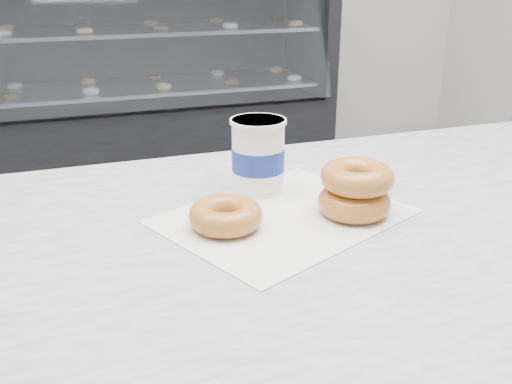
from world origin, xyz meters
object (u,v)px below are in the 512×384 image
at_px(display_case, 126,102).
at_px(donut_single, 226,215).
at_px(donut_stack, 356,190).
at_px(coffee_cup, 258,155).

height_order(display_case, donut_single, display_case).
relative_size(donut_single, donut_stack, 0.91).
xyz_separation_m(display_case, donut_single, (-0.16, -2.69, 0.43)).
distance_m(display_case, donut_stack, 2.74).
xyz_separation_m(donut_stack, coffee_cup, (-0.10, 0.14, 0.02)).
relative_size(display_case, donut_single, 22.77).
xyz_separation_m(donut_single, coffee_cup, (0.09, 0.12, 0.04)).
height_order(donut_single, coffee_cup, coffee_cup).
bearing_deg(donut_single, display_case, 86.55).
distance_m(donut_stack, coffee_cup, 0.17).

